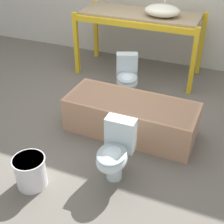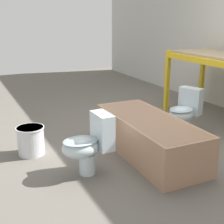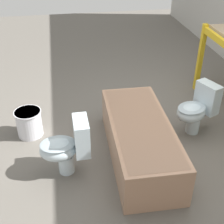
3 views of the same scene
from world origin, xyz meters
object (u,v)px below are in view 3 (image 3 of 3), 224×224
at_px(bathtub_main, 140,137).
at_px(toilet_far, 197,109).
at_px(bucket_white, 29,123).
at_px(toilet_near, 67,146).

bearing_deg(bathtub_main, toilet_far, 114.81).
distance_m(toilet_far, bucket_white, 2.17).
xyz_separation_m(bathtub_main, bucket_white, (-0.67, -1.30, -0.09)).
distance_m(bathtub_main, toilet_far, 0.92).
height_order(bathtub_main, toilet_far, toilet_far).
xyz_separation_m(bathtub_main, toilet_near, (0.12, -0.84, 0.08)).
bearing_deg(bucket_white, toilet_near, 30.34).
height_order(toilet_near, toilet_far, same).
distance_m(bathtub_main, toilet_near, 0.85).
height_order(bathtub_main, bucket_white, bathtub_main).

